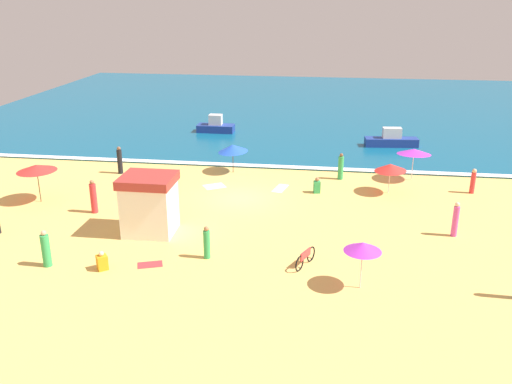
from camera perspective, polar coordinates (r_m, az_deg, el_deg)
ground_plane at (r=32.63m, az=-1.64°, el=-0.64°), size 60.00×60.00×0.00m
ocean_water at (r=59.44m, az=2.90°, el=8.87°), size 60.00×44.00×0.10m
wave_breaker_foam at (r=38.48m, az=-0.08°, el=2.78°), size 57.00×0.70×0.01m
lifeguard_cabana at (r=27.98m, az=-11.01°, el=-1.22°), size 2.63×2.39×3.03m
beach_umbrella_0 at (r=36.67m, az=16.10°, el=4.06°), size 2.19×2.21×2.16m
beach_umbrella_1 at (r=22.60m, az=11.04°, el=-5.62°), size 2.09×2.09×2.07m
beach_umbrella_2 at (r=33.85m, az=-21.85°, el=2.33°), size 2.73×2.72×2.27m
beach_umbrella_3 at (r=36.89m, az=-2.43°, el=4.57°), size 2.71×2.70×2.00m
beach_umbrella_4 at (r=33.90m, az=13.79°, el=2.50°), size 2.18×2.16×1.91m
beach_tent at (r=33.32m, az=-12.47°, el=0.27°), size 2.26×2.28×1.03m
parked_bicycle at (r=24.71m, az=5.15°, el=-6.82°), size 0.81×1.68×0.76m
beachgoer_0 at (r=25.22m, az=-15.70°, el=-6.99°), size 0.62×0.62×0.88m
beachgoer_1 at (r=36.13m, az=8.80°, el=2.57°), size 0.46×0.46×1.76m
beachgoer_2 at (r=35.70m, az=21.62°, el=1.05°), size 0.34×0.34×1.56m
beachgoer_4 at (r=25.22m, az=-5.14°, el=-5.32°), size 0.37×0.37×1.58m
beachgoer_5 at (r=37.98m, az=-13.97°, el=3.18°), size 0.40×0.40×1.87m
beachgoer_6 at (r=26.11m, az=-20.99°, el=-5.61°), size 0.47×0.47×1.73m
beachgoer_7 at (r=31.49m, az=-16.53°, el=-0.53°), size 0.51×0.51×1.90m
beachgoer_8 at (r=29.04m, az=20.01°, el=-2.73°), size 0.41×0.41×1.81m
beachgoer_9 at (r=33.56m, az=6.35°, el=0.63°), size 0.46×0.46×0.99m
beach_towel_0 at (r=34.70m, az=-4.35°, el=0.60°), size 1.62×1.52×0.01m
beach_towel_1 at (r=25.29m, az=-10.95°, el=-7.42°), size 1.26×0.98×0.01m
beach_towel_2 at (r=34.27m, az=2.55°, el=0.39°), size 0.98×1.69×0.01m
small_boat_0 at (r=44.63m, az=13.88°, el=5.26°), size 4.19×1.52×1.48m
small_boat_1 at (r=48.03m, az=-4.21°, el=6.82°), size 3.17×1.35×1.52m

